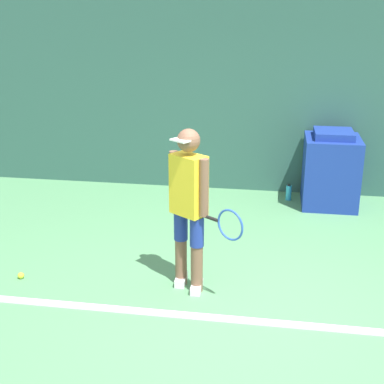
# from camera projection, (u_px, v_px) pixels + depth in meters

# --- Properties ---
(ground_plane) EXTENTS (24.00, 24.00, 0.00)m
(ground_plane) POSITION_uv_depth(u_px,v_px,m) (238.00, 310.00, 5.03)
(ground_plane) COLOR #518C5B
(back_wall) EXTENTS (24.00, 0.10, 3.08)m
(back_wall) POSITION_uv_depth(u_px,v_px,m) (260.00, 90.00, 7.86)
(back_wall) COLOR #2D564C
(back_wall) RESTS_ON ground_plane
(court_baseline) EXTENTS (21.60, 0.10, 0.01)m
(court_baseline) POSITION_uv_depth(u_px,v_px,m) (236.00, 320.00, 4.86)
(court_baseline) COLOR white
(court_baseline) RESTS_ON ground_plane
(tennis_player) EXTENTS (0.77, 0.57, 1.64)m
(tennis_player) POSITION_uv_depth(u_px,v_px,m) (189.00, 203.00, 5.14)
(tennis_player) COLOR brown
(tennis_player) RESTS_ON ground_plane
(tennis_ball) EXTENTS (0.07, 0.07, 0.07)m
(tennis_ball) POSITION_uv_depth(u_px,v_px,m) (21.00, 276.00, 5.60)
(tennis_ball) COLOR #D1E533
(tennis_ball) RESTS_ON ground_plane
(covered_chair) EXTENTS (0.76, 0.81, 1.08)m
(covered_chair) POSITION_uv_depth(u_px,v_px,m) (331.00, 170.00, 7.56)
(covered_chair) COLOR navy
(covered_chair) RESTS_ON ground_plane
(water_bottle) EXTENTS (0.08, 0.08, 0.24)m
(water_bottle) POSITION_uv_depth(u_px,v_px,m) (289.00, 192.00, 7.87)
(water_bottle) COLOR #33ADD6
(water_bottle) RESTS_ON ground_plane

